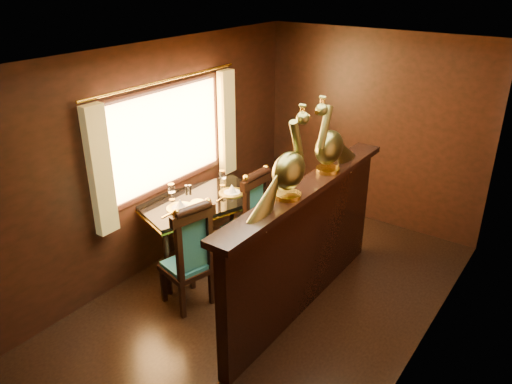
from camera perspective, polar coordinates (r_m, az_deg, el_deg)
ground at (r=5.23m, az=0.48°, el=-13.13°), size 5.00×5.00×0.00m
room_shell at (r=4.49m, az=-0.21°, el=3.53°), size 3.04×5.04×2.52m
partition at (r=4.89m, az=5.63°, el=-6.04°), size 0.26×2.70×1.36m
dining_table at (r=5.63m, az=-6.22°, el=-1.45°), size 1.24×1.57×1.01m
chair_left at (r=4.93m, az=-7.41°, el=-7.07°), size 0.52×0.54×1.20m
chair_right at (r=5.58m, az=-0.56°, el=-2.78°), size 0.44×0.48×1.21m
peacock_left at (r=4.17m, az=3.82°, el=4.27°), size 0.25×0.66×0.79m
peacock_right at (r=4.77m, az=8.48°, el=6.71°), size 0.25×0.66×0.79m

